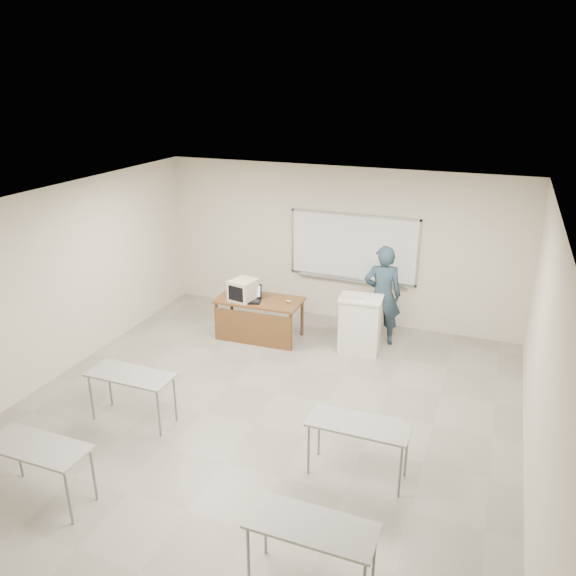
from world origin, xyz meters
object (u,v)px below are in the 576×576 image
at_px(instructor_desk, 257,311).
at_px(crt_monitor, 244,290).
at_px(whiteboard, 353,248).
at_px(laptop, 251,298).
at_px(podium, 360,324).
at_px(keyboard, 351,298).
at_px(presenter, 382,295).
at_px(mouse, 289,301).

xyz_separation_m(instructor_desk, crt_monitor, (-0.25, -0.01, 0.38)).
distance_m(whiteboard, crt_monitor, 2.26).
bearing_deg(laptop, podium, -8.51).
xyz_separation_m(keyboard, presenter, (0.42, 0.59, -0.11)).
relative_size(mouse, presenter, 0.06).
bearing_deg(presenter, laptop, 2.45).
distance_m(podium, presenter, 0.68).
relative_size(whiteboard, keyboard, 6.07).
bearing_deg(mouse, crt_monitor, -176.45).
xyz_separation_m(crt_monitor, keyboard, (1.95, 0.11, 0.08)).
height_order(whiteboard, podium, whiteboard).
relative_size(laptop, presenter, 0.20).
bearing_deg(whiteboard, podium, -68.39).
xyz_separation_m(podium, laptop, (-1.95, -0.23, 0.30)).
bearing_deg(laptop, presenter, 2.27).
bearing_deg(mouse, whiteboard, 49.92).
xyz_separation_m(whiteboard, crt_monitor, (-1.60, -1.49, -0.54)).
xyz_separation_m(whiteboard, podium, (0.50, -1.26, -0.97)).
distance_m(whiteboard, instructor_desk, 2.21).
distance_m(instructor_desk, mouse, 0.61).
relative_size(laptop, mouse, 3.38).
distance_m(instructor_desk, keyboard, 1.77).
distance_m(whiteboard, podium, 1.67).
xyz_separation_m(crt_monitor, laptop, (0.15, 0.00, -0.13)).
distance_m(instructor_desk, podium, 1.87).
relative_size(instructor_desk, crt_monitor, 3.33).
bearing_deg(instructor_desk, keyboard, 1.25).
bearing_deg(crt_monitor, instructor_desk, 14.20).
bearing_deg(podium, laptop, -178.58).
bearing_deg(whiteboard, crt_monitor, -137.02).
distance_m(whiteboard, mouse, 1.70).
height_order(crt_monitor, mouse, crt_monitor).
height_order(crt_monitor, presenter, presenter).
bearing_deg(crt_monitor, keyboard, 14.58).
bearing_deg(podium, mouse, 177.23).
bearing_deg(podium, whiteboard, 106.39).
bearing_deg(mouse, laptop, -173.99).
relative_size(instructor_desk, podium, 1.53).
bearing_deg(mouse, podium, -6.31).
bearing_deg(instructor_desk, whiteboard, 45.54).
bearing_deg(keyboard, laptop, 168.39).
relative_size(instructor_desk, mouse, 14.19).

